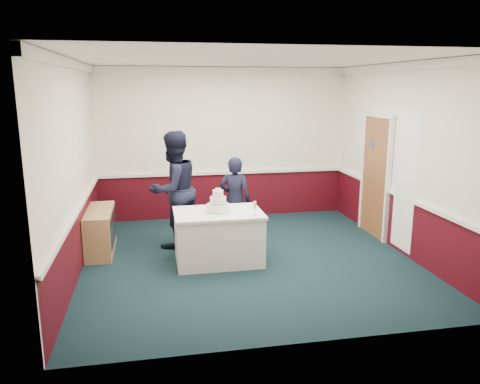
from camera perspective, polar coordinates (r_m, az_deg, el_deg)
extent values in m
plane|color=#132A2F|center=(7.36, 1.02, -8.16)|extent=(5.00, 5.00, 0.00)
cube|color=white|center=(9.38, -2.03, 5.86)|extent=(5.00, 0.05, 3.00)
cube|color=white|center=(6.91, -19.49, 2.62)|extent=(0.05, 5.00, 3.00)
cube|color=white|center=(7.85, 19.08, 3.80)|extent=(0.05, 5.00, 3.00)
cube|color=white|center=(6.88, 1.12, 15.65)|extent=(5.00, 5.00, 0.05)
cube|color=#410811|center=(9.57, -1.99, -0.39)|extent=(5.00, 0.02, 0.90)
cube|color=white|center=(9.46, -2.00, 2.37)|extent=(4.98, 0.05, 0.06)
cube|color=white|center=(9.30, -2.09, 14.63)|extent=(5.00, 0.08, 0.12)
cube|color=olive|center=(8.61, 16.20, 1.70)|extent=(0.05, 0.90, 2.10)
cube|color=#234799|center=(8.65, 15.81, 5.59)|extent=(0.01, 0.12, 0.12)
cube|color=white|center=(7.66, 19.48, 1.28)|extent=(0.02, 0.60, 2.20)
cube|color=#A3824F|center=(7.90, -16.65, -4.56)|extent=(0.40, 1.20, 0.70)
cube|color=black|center=(7.86, -15.19, -4.16)|extent=(0.01, 1.00, 0.50)
cube|color=white|center=(7.15, -2.64, -5.59)|extent=(1.28, 0.88, 0.76)
cube|color=white|center=(7.03, -2.68, -2.58)|extent=(1.32, 0.92, 0.04)
cylinder|color=white|center=(7.01, -2.68, -1.94)|extent=(0.34, 0.34, 0.12)
cylinder|color=#B7BEC3|center=(7.02, -2.68, -2.32)|extent=(0.35, 0.35, 0.03)
cylinder|color=white|center=(6.98, -2.69, -1.03)|extent=(0.24, 0.24, 0.11)
cylinder|color=#B7BEC3|center=(6.99, -2.69, -1.37)|extent=(0.25, 0.25, 0.02)
cylinder|color=white|center=(6.96, -2.70, -0.19)|extent=(0.16, 0.16, 0.10)
cylinder|color=#B7BEC3|center=(6.97, -2.70, -0.51)|extent=(0.17, 0.17, 0.02)
sphere|color=#EDE5C9|center=(6.94, -2.71, 0.35)|extent=(0.03, 0.03, 0.03)
sphere|color=#EDE5C9|center=(6.96, -2.50, 0.38)|extent=(0.03, 0.03, 0.03)
sphere|color=#EDE5C9|center=(6.97, -2.90, 0.38)|extent=(0.03, 0.03, 0.03)
sphere|color=#EDE5C9|center=(6.93, -2.53, 0.31)|extent=(0.03, 0.03, 0.03)
sphere|color=#EDE5C9|center=(6.93, -2.91, 0.32)|extent=(0.03, 0.03, 0.03)
cube|color=silver|center=(6.83, -2.69, -2.84)|extent=(0.03, 0.22, 0.00)
cylinder|color=silver|center=(6.85, 1.80, -2.80)|extent=(0.05, 0.05, 0.01)
cylinder|color=silver|center=(6.83, 1.81, -2.42)|extent=(0.01, 0.01, 0.09)
cylinder|color=silver|center=(6.81, 1.81, -1.60)|extent=(0.04, 0.04, 0.11)
imported|color=black|center=(7.78, -8.08, 0.29)|extent=(1.19, 1.14, 1.93)
imported|color=black|center=(7.94, -0.62, -0.98)|extent=(0.64, 0.55, 1.48)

